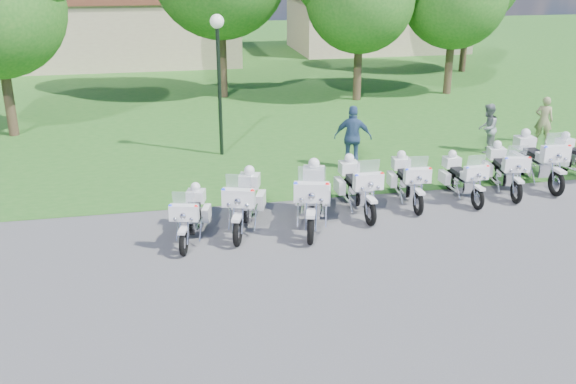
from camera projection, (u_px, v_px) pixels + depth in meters
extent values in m
plane|color=#515156|center=(341.00, 246.00, 14.59)|extent=(100.00, 100.00, 0.00)
cube|color=#25631F|center=(220.00, 61.00, 39.37)|extent=(100.00, 48.00, 0.01)
torus|color=black|center=(184.00, 243.00, 14.06)|extent=(0.26, 0.60, 0.59)
torus|color=black|center=(197.00, 217.00, 15.47)|extent=(0.26, 0.60, 0.59)
cube|color=white|center=(183.00, 230.00, 13.93)|extent=(0.25, 0.42, 0.06)
cube|color=white|center=(184.00, 213.00, 14.03)|extent=(0.67, 0.37, 0.35)
cube|color=silver|center=(184.00, 199.00, 13.97)|extent=(0.51, 0.23, 0.33)
sphere|color=red|center=(196.00, 207.00, 13.90)|extent=(0.08, 0.08, 0.08)
sphere|color=#1426E5|center=(170.00, 206.00, 13.93)|extent=(0.08, 0.08, 0.08)
cube|color=silver|center=(191.00, 225.00, 14.74)|extent=(0.42, 0.56, 0.30)
cube|color=white|center=(188.00, 216.00, 14.44)|extent=(0.39, 0.52, 0.19)
cube|color=black|center=(192.00, 208.00, 14.89)|extent=(0.43, 0.61, 0.11)
cube|color=white|center=(206.00, 213.00, 15.28)|extent=(0.27, 0.49, 0.32)
cube|color=white|center=(184.00, 213.00, 15.30)|extent=(0.27, 0.49, 0.32)
cube|color=white|center=(196.00, 196.00, 15.31)|extent=(0.50, 0.45, 0.28)
sphere|color=white|center=(195.00, 187.00, 15.23)|extent=(0.23, 0.23, 0.23)
torus|color=black|center=(238.00, 232.00, 14.50)|extent=(0.33, 0.70, 0.69)
torus|color=black|center=(250.00, 204.00, 16.13)|extent=(0.33, 0.70, 0.69)
cube|color=white|center=(237.00, 218.00, 14.36)|extent=(0.31, 0.49, 0.07)
cube|color=white|center=(239.00, 198.00, 14.46)|extent=(0.78, 0.46, 0.41)
cube|color=silver|center=(239.00, 182.00, 14.39)|extent=(0.59, 0.29, 0.39)
sphere|color=red|center=(252.00, 191.00, 14.31)|extent=(0.09, 0.09, 0.09)
sphere|color=#1426E5|center=(223.00, 190.00, 14.37)|extent=(0.09, 0.09, 0.09)
cube|color=silver|center=(244.00, 212.00, 15.29)|extent=(0.50, 0.65, 0.35)
cube|color=white|center=(242.00, 202.00, 14.94)|extent=(0.47, 0.61, 0.23)
cube|color=black|center=(246.00, 194.00, 15.46)|extent=(0.52, 0.71, 0.12)
cube|color=white|center=(261.00, 200.00, 15.89)|extent=(0.34, 0.56, 0.37)
cube|color=white|center=(236.00, 199.00, 15.95)|extent=(0.34, 0.56, 0.37)
cube|color=white|center=(249.00, 181.00, 15.94)|extent=(0.59, 0.54, 0.33)
sphere|color=white|center=(249.00, 171.00, 15.85)|extent=(0.27, 0.27, 0.27)
torus|color=black|center=(311.00, 229.00, 14.59)|extent=(0.34, 0.76, 0.75)
torus|color=black|center=(313.00, 199.00, 16.36)|extent=(0.34, 0.76, 0.75)
cube|color=white|center=(311.00, 213.00, 14.43)|extent=(0.32, 0.52, 0.08)
cube|color=white|center=(312.00, 192.00, 14.55)|extent=(0.84, 0.47, 0.44)
cube|color=silver|center=(312.00, 175.00, 14.47)|extent=(0.64, 0.30, 0.42)
sphere|color=red|center=(327.00, 185.00, 14.39)|extent=(0.10, 0.10, 0.10)
sphere|color=#1426E5|center=(296.00, 184.00, 14.44)|extent=(0.10, 0.10, 0.10)
cube|color=silver|center=(312.00, 208.00, 15.45)|extent=(0.53, 0.70, 0.38)
cube|color=white|center=(312.00, 197.00, 15.06)|extent=(0.50, 0.65, 0.24)
cube|color=black|center=(313.00, 189.00, 15.63)|extent=(0.55, 0.77, 0.13)
cube|color=white|center=(326.00, 195.00, 16.11)|extent=(0.35, 0.61, 0.40)
cube|color=white|center=(300.00, 194.00, 16.16)|extent=(0.35, 0.61, 0.40)
cube|color=white|center=(314.00, 174.00, 16.16)|extent=(0.63, 0.57, 0.36)
sphere|color=white|center=(314.00, 163.00, 16.06)|extent=(0.29, 0.29, 0.29)
torus|color=black|center=(370.00, 213.00, 15.60)|extent=(0.15, 0.68, 0.67)
torus|color=black|center=(348.00, 189.00, 17.16)|extent=(0.15, 0.68, 0.67)
cube|color=white|center=(371.00, 199.00, 15.46)|extent=(0.19, 0.45, 0.07)
cube|color=white|center=(368.00, 181.00, 15.56)|extent=(0.73, 0.26, 0.40)
cube|color=silver|center=(368.00, 167.00, 15.49)|extent=(0.57, 0.14, 0.38)
sphere|color=red|center=(382.00, 174.00, 15.50)|extent=(0.09, 0.09, 0.09)
sphere|color=#1426E5|center=(357.00, 176.00, 15.37)|extent=(0.09, 0.09, 0.09)
cube|color=silver|center=(359.00, 195.00, 16.36)|extent=(0.36, 0.57, 0.34)
cube|color=white|center=(362.00, 186.00, 16.01)|extent=(0.33, 0.53, 0.22)
cube|color=black|center=(355.00, 179.00, 16.51)|extent=(0.36, 0.63, 0.12)
cube|color=white|center=(361.00, 184.00, 17.02)|extent=(0.19, 0.53, 0.36)
cube|color=white|center=(340.00, 186.00, 16.90)|extent=(0.19, 0.53, 0.36)
cube|color=white|center=(349.00, 168.00, 16.98)|extent=(0.49, 0.41, 0.32)
sphere|color=white|center=(349.00, 158.00, 16.89)|extent=(0.26, 0.26, 0.26)
torus|color=black|center=(418.00, 203.00, 16.23)|extent=(0.17, 0.64, 0.63)
torus|color=black|center=(400.00, 182.00, 17.71)|extent=(0.17, 0.64, 0.63)
cube|color=white|center=(419.00, 192.00, 16.10)|extent=(0.20, 0.42, 0.07)
cube|color=white|center=(417.00, 175.00, 16.19)|extent=(0.69, 0.27, 0.37)
cube|color=silver|center=(418.00, 162.00, 16.13)|extent=(0.53, 0.15, 0.35)
sphere|color=red|center=(430.00, 169.00, 16.11)|extent=(0.08, 0.08, 0.08)
sphere|color=#1426E5|center=(407.00, 170.00, 16.04)|extent=(0.08, 0.08, 0.08)
cube|color=silver|center=(409.00, 188.00, 16.95)|extent=(0.36, 0.55, 0.32)
cube|color=white|center=(412.00, 179.00, 16.62)|extent=(0.33, 0.51, 0.21)
cube|color=black|center=(406.00, 174.00, 17.10)|extent=(0.36, 0.60, 0.11)
cube|color=white|center=(412.00, 178.00, 17.56)|extent=(0.20, 0.50, 0.34)
cube|color=white|center=(392.00, 179.00, 17.49)|extent=(0.20, 0.50, 0.34)
cube|color=white|center=(401.00, 163.00, 17.54)|extent=(0.48, 0.41, 0.30)
sphere|color=white|center=(401.00, 155.00, 17.45)|extent=(0.24, 0.24, 0.24)
torus|color=black|center=(478.00, 199.00, 16.58)|extent=(0.14, 0.60, 0.59)
torus|color=black|center=(450.00, 180.00, 17.96)|extent=(0.14, 0.60, 0.59)
cube|color=white|center=(479.00, 188.00, 16.46)|extent=(0.17, 0.40, 0.06)
cube|color=white|center=(476.00, 173.00, 16.55)|extent=(0.65, 0.24, 0.35)
cube|color=silver|center=(476.00, 161.00, 16.49)|extent=(0.50, 0.13, 0.33)
sphere|color=red|center=(488.00, 167.00, 16.50)|extent=(0.08, 0.08, 0.08)
sphere|color=#1426E5|center=(468.00, 168.00, 16.38)|extent=(0.08, 0.08, 0.08)
cube|color=silver|center=(464.00, 185.00, 17.25)|extent=(0.32, 0.51, 0.30)
cube|color=white|center=(469.00, 177.00, 16.95)|extent=(0.30, 0.47, 0.19)
cube|color=black|center=(460.00, 172.00, 17.39)|extent=(0.32, 0.56, 0.11)
cube|color=white|center=(462.00, 176.00, 17.84)|extent=(0.18, 0.47, 0.32)
cube|color=white|center=(444.00, 177.00, 17.72)|extent=(0.18, 0.47, 0.32)
cube|color=white|center=(452.00, 162.00, 17.80)|extent=(0.44, 0.37, 0.28)
sphere|color=white|center=(452.00, 154.00, 17.72)|extent=(0.23, 0.23, 0.23)
torus|color=black|center=(516.00, 192.00, 16.99)|extent=(0.22, 0.65, 0.64)
torus|color=black|center=(494.00, 172.00, 18.52)|extent=(0.22, 0.65, 0.64)
cube|color=white|center=(518.00, 180.00, 16.86)|extent=(0.23, 0.44, 0.07)
cube|color=white|center=(516.00, 164.00, 16.96)|extent=(0.72, 0.33, 0.38)
cube|color=silver|center=(517.00, 152.00, 16.89)|extent=(0.55, 0.19, 0.36)
sphere|color=red|center=(530.00, 158.00, 16.86)|extent=(0.09, 0.09, 0.09)
sphere|color=#1426E5|center=(507.00, 159.00, 16.82)|extent=(0.09, 0.09, 0.09)
cube|color=silver|center=(505.00, 177.00, 17.73)|extent=(0.40, 0.58, 0.33)
cube|color=white|center=(510.00, 168.00, 17.40)|extent=(0.38, 0.54, 0.21)
cube|color=black|center=(503.00, 163.00, 17.89)|extent=(0.41, 0.64, 0.12)
cube|color=white|center=(507.00, 168.00, 18.34)|extent=(0.24, 0.52, 0.35)
cube|color=white|center=(487.00, 168.00, 18.31)|extent=(0.24, 0.52, 0.35)
cube|color=white|center=(496.00, 153.00, 18.35)|extent=(0.51, 0.45, 0.31)
sphere|color=white|center=(497.00, 145.00, 18.26)|extent=(0.25, 0.25, 0.25)
torus|color=black|center=(556.00, 183.00, 17.49)|extent=(0.16, 0.73, 0.72)
torus|color=black|center=(522.00, 163.00, 19.19)|extent=(0.16, 0.73, 0.72)
cube|color=white|center=(559.00, 171.00, 17.34)|extent=(0.21, 0.48, 0.08)
cube|color=white|center=(555.00, 153.00, 17.45)|extent=(0.79, 0.28, 0.43)
cube|color=silver|center=(556.00, 139.00, 17.37)|extent=(0.61, 0.15, 0.41)
sphere|color=red|center=(570.00, 146.00, 17.37)|extent=(0.10, 0.10, 0.10)
sphere|color=#1426E5|center=(546.00, 148.00, 17.26)|extent=(0.10, 0.10, 0.10)
cube|color=silver|center=(539.00, 168.00, 18.31)|extent=(0.39, 0.62, 0.37)
cube|color=white|center=(546.00, 158.00, 17.94)|extent=(0.36, 0.57, 0.24)
cube|color=black|center=(534.00, 153.00, 18.49)|extent=(0.39, 0.68, 0.13)
cube|color=white|center=(536.00, 158.00, 19.03)|extent=(0.21, 0.57, 0.39)
cube|color=white|center=(516.00, 159.00, 18.92)|extent=(0.21, 0.57, 0.39)
cube|color=white|center=(524.00, 142.00, 19.00)|extent=(0.53, 0.45, 0.35)
sphere|color=white|center=(526.00, 133.00, 18.90)|extent=(0.28, 0.28, 0.28)
torus|color=black|center=(563.00, 161.00, 19.47)|extent=(0.32, 0.64, 0.64)
cube|color=white|center=(574.00, 156.00, 19.43)|extent=(0.32, 0.52, 0.34)
cube|color=white|center=(561.00, 159.00, 19.17)|extent=(0.32, 0.52, 0.34)
cube|color=white|center=(565.00, 143.00, 19.30)|extent=(0.55, 0.50, 0.30)
sphere|color=white|center=(566.00, 135.00, 19.21)|extent=(0.25, 0.25, 0.25)
cylinder|color=black|center=(220.00, 93.00, 20.48)|extent=(0.12, 0.12, 4.13)
sphere|color=white|center=(217.00, 21.00, 19.71)|extent=(0.44, 0.44, 0.44)
cylinder|color=#38281C|center=(8.00, 91.00, 22.86)|extent=(0.36, 0.36, 3.28)
cylinder|color=#38281C|center=(223.00, 52.00, 28.93)|extent=(0.36, 0.36, 4.07)
cylinder|color=#38281C|center=(358.00, 64.00, 28.53)|extent=(0.36, 0.36, 3.25)
cylinder|color=#38281C|center=(449.00, 59.00, 29.78)|extent=(0.36, 0.36, 3.26)
cylinder|color=#38281C|center=(465.00, 38.00, 35.33)|extent=(0.36, 0.36, 3.74)
cube|color=tan|center=(118.00, 32.00, 38.53)|extent=(14.00, 8.00, 3.60)
cube|color=tan|center=(376.00, 23.00, 43.55)|extent=(11.00, 7.00, 3.60)
imported|color=#88855C|center=(544.00, 120.00, 22.16)|extent=(0.72, 0.67, 1.65)
imported|color=gray|center=(487.00, 128.00, 21.17)|extent=(0.98, 1.01, 1.63)
imported|color=#34527F|center=(353.00, 138.00, 19.54)|extent=(1.24, 0.84, 1.95)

